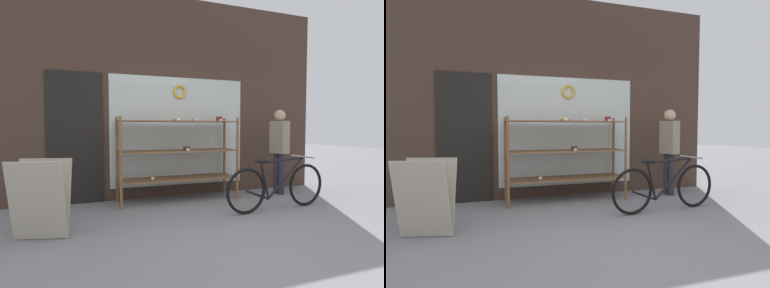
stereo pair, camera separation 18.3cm
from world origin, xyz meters
TOP-DOWN VIEW (x-y plane):
  - ground_plane at (0.00, 0.00)m, footprint 30.00×30.00m
  - storefront_facade at (-0.04, 2.43)m, footprint 5.97×0.13m
  - display_case at (0.07, 2.02)m, footprint 1.98×0.54m
  - bicycle at (1.26, 0.98)m, footprint 1.76×0.46m
  - sandwich_board at (-1.87, 0.87)m, footprint 0.65×0.52m
  - pedestrian at (1.95, 1.88)m, footprint 0.25×0.35m

SIDE VIEW (x-z plane):
  - ground_plane at x=0.00m, z-range 0.00..0.00m
  - bicycle at x=1.26m, z-range -0.04..0.75m
  - sandwich_board at x=-1.87m, z-range 0.01..0.87m
  - display_case at x=0.07m, z-range 0.13..1.54m
  - pedestrian at x=1.95m, z-range 0.13..1.67m
  - storefront_facade at x=-0.04m, z-range -0.04..3.45m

